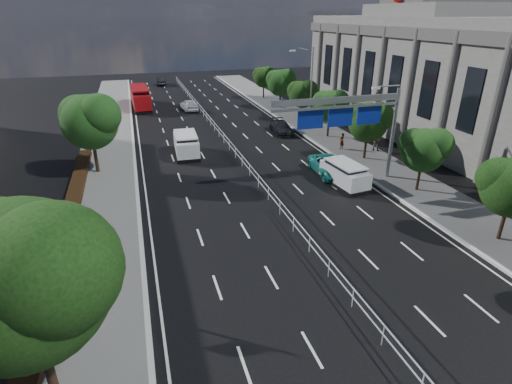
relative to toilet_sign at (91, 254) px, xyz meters
name	(u,v)px	position (x,y,z in m)	size (l,w,h in m)	color
ground	(321,268)	(10.95, 0.00, -2.94)	(160.00, 160.00, 0.00)	black
sidewalk_near	(89,310)	(-0.55, 0.00, -2.87)	(5.00, 140.00, 0.14)	slate
sidewalk_far	(495,235)	(22.45, 0.00, -2.87)	(5.00, 140.00, 0.14)	slate
kerb_near	(146,299)	(1.95, 0.00, -2.87)	(0.25, 140.00, 0.15)	silver
kerb_far	(461,241)	(19.95, 0.00, -2.87)	(0.25, 140.00, 0.15)	silver
median_fence	(225,140)	(10.95, 22.50, -2.42)	(0.05, 85.00, 1.02)	silver
hedge_near	(59,253)	(-2.35, 5.00, -2.58)	(1.00, 36.00, 0.44)	black
toilet_sign	(91,254)	(0.00, 0.00, 0.00)	(1.62, 0.18, 4.34)	gray
overhead_gantry	(351,113)	(17.69, 10.05, 2.66)	(10.24, 0.38, 7.45)	gray
streetlight_far	(309,83)	(21.46, 26.00, 2.27)	(2.78, 2.40, 9.00)	gray
civic_hall	(434,73)	(34.67, 22.00, 3.33)	(14.40, 36.00, 14.35)	slate
near_tree_big	(24,274)	(-1.17, -4.53, 2.33)	(5.72, 5.33, 7.71)	black
near_tree_back	(90,119)	(-0.99, 17.97, 1.67)	(4.84, 4.51, 6.69)	black
far_tree_c	(425,148)	(22.20, 6.98, 0.48)	(3.52, 3.28, 4.94)	black
far_tree_d	(369,120)	(22.20, 14.48, 0.74)	(3.85, 3.59, 5.34)	black
far_tree_e	(330,104)	(22.20, 21.98, 0.61)	(3.63, 3.38, 5.13)	black
far_tree_f	(302,93)	(22.20, 29.48, 0.55)	(3.52, 3.28, 5.02)	black
far_tree_g	(281,81)	(22.20, 36.98, 0.81)	(3.96, 3.69, 5.45)	black
far_tree_h	(264,76)	(22.20, 44.48, 0.48)	(3.41, 3.18, 4.91)	black
white_minivan	(186,145)	(6.75, 20.51, -1.92)	(2.30, 4.90, 2.09)	black
red_bus	(140,97)	(3.45, 43.51, -1.45)	(2.65, 9.66, 2.86)	black
near_car_silver	(189,105)	(9.74, 39.54, -2.19)	(1.78, 4.42, 1.51)	silver
near_car_dark	(161,81)	(7.92, 62.46, -2.23)	(1.50, 4.31, 1.42)	black
silver_minivan	(345,174)	(17.45, 9.64, -2.04)	(2.36, 4.62, 1.85)	black
parked_car_teal	(331,166)	(17.45, 12.00, -2.22)	(2.41, 5.22, 1.45)	#1C8076
parked_car_dark	(281,127)	(17.94, 25.02, -2.29)	(1.84, 4.52, 1.31)	black
pedestrian_a	(342,141)	(21.44, 17.56, -2.02)	(0.57, 0.38, 1.57)	gray
pedestrian_b	(376,141)	(24.35, 16.23, -1.87)	(0.91, 0.71, 1.87)	gray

